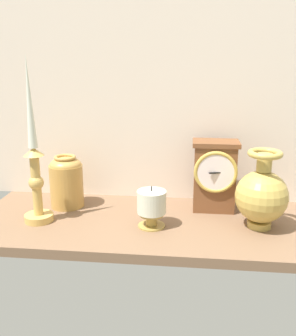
{
  "coord_description": "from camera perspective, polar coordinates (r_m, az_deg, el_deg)",
  "views": [
    {
      "loc": [
        4.79,
        -90.42,
        40.09
      ],
      "look_at": [
        -5.14,
        0.0,
        14.0
      ],
      "focal_mm": 41.05,
      "sensor_mm": 36.0,
      "label": 1
    }
  ],
  "objects": [
    {
      "name": "mantel_clock",
      "position": [
        1.04,
        9.85,
        -1.04
      ],
      "size": [
        12.21,
        9.16,
        19.15
      ],
      "color": "brown",
      "rests_on": "ground_plane"
    },
    {
      "name": "brass_vase_jar",
      "position": [
        1.09,
        -12.03,
        -1.78
      ],
      "size": [
        9.16,
        9.16,
        14.54
      ],
      "color": "#BC8D45",
      "rests_on": "ground_plane"
    },
    {
      "name": "candlestick_tall_left",
      "position": [
        0.98,
        -16.46,
        0.31
      ],
      "size": [
        7.29,
        7.29,
        41.14
      ],
      "color": "tan",
      "rests_on": "ground_plane"
    },
    {
      "name": "pillar_candle_front",
      "position": [
        0.94,
        0.54,
        -5.67
      ],
      "size": [
        7.15,
        7.15,
        10.43
      ],
      "color": "#AF9246",
      "rests_on": "ground_plane"
    },
    {
      "name": "brass_vase_bulbous",
      "position": [
        0.97,
        16.52,
        -3.81
      ],
      "size": [
        12.72,
        12.72,
        19.36
      ],
      "color": "tan",
      "rests_on": "ground_plane"
    },
    {
      "name": "back_wall",
      "position": [
        1.09,
        3.83,
        11.99
      ],
      "size": [
        120.0,
        2.0,
        65.0
      ],
      "primitive_type": "cube",
      "color": "beige",
      "rests_on": "ground_plane"
    },
    {
      "name": "ground_plane",
      "position": [
        1.0,
        2.98,
        -8.53
      ],
      "size": [
        100.0,
        36.0,
        2.4
      ],
      "primitive_type": "cube",
      "color": "brown"
    }
  ]
}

